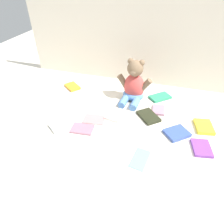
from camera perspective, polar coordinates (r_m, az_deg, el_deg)
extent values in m
plane|color=silver|center=(1.19, 0.31, -0.94)|extent=(3.20, 3.20, 0.00)
cube|color=beige|center=(1.47, 5.88, 19.52)|extent=(1.56, 0.03, 0.60)
ellipsoid|color=#D84C47|center=(1.31, 6.29, 7.13)|extent=(0.14, 0.11, 0.17)
ellipsoid|color=#598CD1|center=(1.34, 6.07, 4.91)|extent=(0.15, 0.12, 0.06)
sphere|color=#7A6047|center=(1.25, 6.62, 12.20)|extent=(0.11, 0.11, 0.10)
ellipsoid|color=#997C5E|center=(1.22, 6.11, 11.24)|extent=(0.04, 0.03, 0.03)
sphere|color=#7A6047|center=(1.25, 5.31, 14.20)|extent=(0.04, 0.04, 0.04)
sphere|color=#7A6047|center=(1.24, 8.46, 13.67)|extent=(0.04, 0.04, 0.04)
cylinder|color=#7A6047|center=(1.31, 3.25, 8.79)|extent=(0.08, 0.04, 0.09)
cylinder|color=#7A6047|center=(1.28, 9.46, 7.59)|extent=(0.08, 0.04, 0.09)
cylinder|color=#598CD1|center=(1.27, 3.31, 2.95)|extent=(0.05, 0.10, 0.05)
cylinder|color=#598CD1|center=(1.26, 6.49, 2.27)|extent=(0.05, 0.10, 0.05)
cube|color=#2C9167|center=(1.38, 13.47, 4.14)|extent=(0.16, 0.15, 0.02)
cube|color=#262A19|center=(1.19, 10.30, -1.19)|extent=(0.16, 0.16, 0.02)
cube|color=#79A6CB|center=(0.96, 8.00, -12.96)|extent=(0.09, 0.14, 0.01)
cube|color=purple|center=(1.08, 24.08, -9.30)|extent=(0.10, 0.13, 0.02)
cube|color=#AF8183|center=(1.16, -5.09, -1.95)|extent=(0.13, 0.10, 0.01)
cube|color=#3752A6|center=(1.11, 17.90, -5.71)|extent=(0.15, 0.15, 0.02)
cube|color=yellow|center=(1.21, 24.61, -3.80)|extent=(0.11, 0.13, 0.02)
cube|color=white|center=(1.18, 0.90, -0.89)|extent=(0.11, 0.13, 0.02)
cube|color=#A46C81|center=(1.10, -8.42, -4.74)|extent=(0.12, 0.09, 0.01)
cube|color=white|center=(1.14, -14.56, -3.65)|extent=(0.13, 0.13, 0.02)
cube|color=orange|center=(1.49, -11.19, 7.09)|extent=(0.14, 0.13, 0.02)
cube|color=#A97890|center=(1.26, 13.03, 0.59)|extent=(0.08, 0.11, 0.01)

